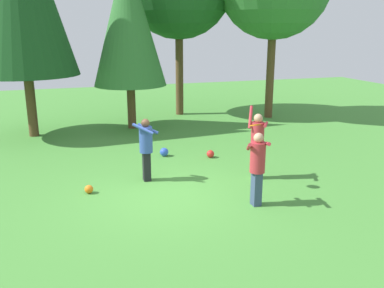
# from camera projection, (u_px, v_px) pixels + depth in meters

# --- Properties ---
(ground_plane) EXTENTS (40.00, 40.00, 0.00)m
(ground_plane) POSITION_uv_depth(u_px,v_px,m) (167.00, 194.00, 10.05)
(ground_plane) COLOR #478C38
(person_thrower) EXTENTS (0.67, 0.68, 1.94)m
(person_thrower) POSITION_uv_depth(u_px,v_px,m) (257.00, 140.00, 10.83)
(person_thrower) COLOR gray
(person_thrower) RESTS_ON ground_plane
(person_catcher) EXTENTS (0.66, 0.71, 1.69)m
(person_catcher) POSITION_uv_depth(u_px,v_px,m) (257.00, 163.00, 9.17)
(person_catcher) COLOR #38476B
(person_catcher) RESTS_ON ground_plane
(person_bystander) EXTENTS (0.73, 0.70, 1.66)m
(person_bystander) POSITION_uv_depth(u_px,v_px,m) (146.00, 144.00, 10.70)
(person_bystander) COLOR black
(person_bystander) RESTS_ON ground_plane
(frisbee) EXTENTS (0.30, 0.30, 0.11)m
(frisbee) POSITION_uv_depth(u_px,v_px,m) (255.00, 125.00, 9.94)
(frisbee) COLOR orange
(ball_blue) EXTENTS (0.27, 0.27, 0.27)m
(ball_blue) POSITION_uv_depth(u_px,v_px,m) (164.00, 152.00, 13.00)
(ball_blue) COLOR blue
(ball_blue) RESTS_ON ground_plane
(ball_orange) EXTENTS (0.21, 0.21, 0.21)m
(ball_orange) POSITION_uv_depth(u_px,v_px,m) (89.00, 189.00, 10.08)
(ball_orange) COLOR orange
(ball_orange) RESTS_ON ground_plane
(ball_red) EXTENTS (0.24, 0.24, 0.24)m
(ball_red) POSITION_uv_depth(u_px,v_px,m) (210.00, 154.00, 12.86)
(ball_red) COLOR red
(ball_red) RESTS_ON ground_plane
(tree_center) EXTENTS (2.81, 2.81, 6.72)m
(tree_center) POSITION_uv_depth(u_px,v_px,m) (128.00, 19.00, 15.63)
(tree_center) COLOR brown
(tree_center) RESTS_ON ground_plane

